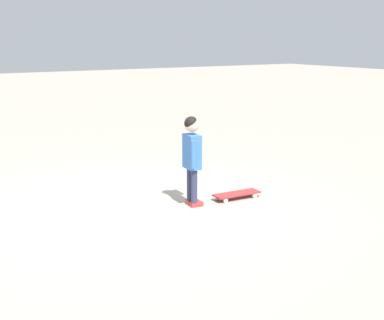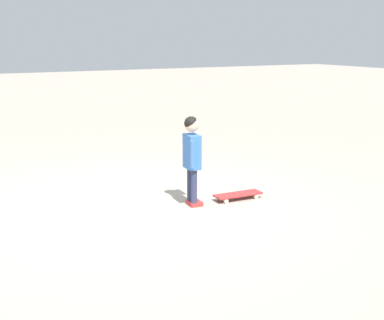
{
  "view_description": "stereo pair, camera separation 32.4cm",
  "coord_description": "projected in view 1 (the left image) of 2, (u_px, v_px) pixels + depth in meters",
  "views": [
    {
      "loc": [
        -5.44,
        2.62,
        1.94
      ],
      "look_at": [
        -0.33,
        -0.56,
        0.55
      ],
      "focal_mm": 49.91,
      "sensor_mm": 36.0,
      "label": 1
    },
    {
      "loc": [
        -5.6,
        2.34,
        1.94
      ],
      "look_at": [
        -0.33,
        -0.56,
        0.55
      ],
      "focal_mm": 49.91,
      "sensor_mm": 36.0,
      "label": 2
    }
  ],
  "objects": [
    {
      "name": "child_person",
      "position": [
        192.0,
        151.0,
        6.15
      ],
      "size": [
        0.35,
        0.25,
        1.06
      ],
      "color": "#2D3351",
      "rests_on": "ground"
    },
    {
      "name": "skateboard",
      "position": [
        237.0,
        194.0,
        6.55
      ],
      "size": [
        0.22,
        0.61,
        0.07
      ],
      "color": "#B22D2D",
      "rests_on": "ground"
    },
    {
      "name": "ground_plane",
      "position": [
        137.0,
        206.0,
        6.29
      ],
      "size": [
        50.0,
        50.0,
        0.0
      ],
      "primitive_type": "plane",
      "color": "#9E9384"
    }
  ]
}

